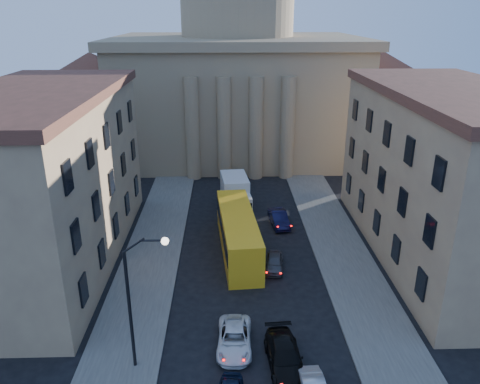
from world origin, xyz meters
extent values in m
cube|color=#504E49|center=(-8.50, 18.00, 0.07)|extent=(5.00, 60.00, 0.15)
cube|color=#504E49|center=(8.50, 18.00, 0.07)|extent=(5.00, 60.00, 0.15)
cube|color=#92775A|center=(0.00, 56.00, 8.00)|extent=(34.00, 26.00, 16.00)
cube|color=#92775A|center=(0.00, 56.00, 16.40)|extent=(35.50, 27.50, 1.20)
cylinder|color=#92775A|center=(0.00, 56.00, 20.00)|extent=(16.00, 16.00, 8.00)
cube|color=#92775A|center=(-21.00, 54.00, 5.50)|extent=(13.00, 13.00, 11.00)
cone|color=#502F22|center=(-21.00, 54.00, 13.00)|extent=(26.02, 26.02, 4.00)
cube|color=#92775A|center=(21.00, 54.00, 5.50)|extent=(13.00, 13.00, 11.00)
cone|color=#502F22|center=(21.00, 54.00, 13.00)|extent=(26.02, 26.02, 4.00)
cylinder|color=#92775A|center=(-6.00, 42.80, 6.50)|extent=(1.80, 1.80, 13.00)
cylinder|color=#92775A|center=(-2.00, 42.80, 6.50)|extent=(1.80, 1.80, 13.00)
cylinder|color=#92775A|center=(2.00, 42.80, 6.50)|extent=(1.80, 1.80, 13.00)
cylinder|color=#92775A|center=(6.00, 42.80, 6.50)|extent=(1.80, 1.80, 13.00)
cube|color=tan|center=(-17.00, 22.00, 7.00)|extent=(11.00, 26.00, 14.00)
cube|color=#502F22|center=(-17.00, 22.00, 14.30)|extent=(11.60, 26.60, 0.80)
cube|color=tan|center=(17.00, 22.00, 7.00)|extent=(11.00, 26.00, 14.00)
cube|color=#502F22|center=(17.00, 22.00, 14.30)|extent=(11.60, 26.60, 0.80)
cylinder|color=black|center=(-7.50, 8.00, 4.00)|extent=(0.20, 0.20, 8.00)
cylinder|color=black|center=(-6.95, 8.00, 8.35)|extent=(1.30, 0.12, 0.96)
cylinder|color=black|center=(-5.95, 8.00, 8.65)|extent=(1.30, 0.12, 0.12)
sphere|color=white|center=(-5.20, 8.00, 8.60)|extent=(0.44, 0.44, 0.44)
imported|color=silver|center=(-1.38, 9.62, 0.66)|extent=(2.35, 4.80, 1.31)
imported|color=black|center=(1.65, 7.78, 0.74)|extent=(2.41, 5.21, 1.47)
imported|color=#47474B|center=(2.18, 19.43, 0.61)|extent=(1.90, 3.75, 1.22)
imported|color=black|center=(3.49, 28.07, 0.73)|extent=(2.00, 4.55, 1.45)
cube|color=yellow|center=(-0.80, 22.64, 1.78)|extent=(3.90, 12.82, 3.56)
cube|color=black|center=(-0.80, 22.64, 2.35)|extent=(3.92, 12.14, 1.26)
cylinder|color=black|center=(-1.56, 17.97, 0.57)|extent=(0.44, 1.17, 1.15)
cylinder|color=black|center=(0.72, 18.16, 0.57)|extent=(0.44, 1.17, 1.15)
cylinder|color=black|center=(-2.32, 27.12, 0.57)|extent=(0.44, 1.17, 1.15)
cylinder|color=black|center=(-0.04, 27.31, 0.57)|extent=(0.44, 1.17, 1.15)
cube|color=silver|center=(-0.59, 29.66, 1.35)|extent=(2.85, 2.95, 2.69)
cube|color=black|center=(-0.46, 28.38, 1.68)|extent=(2.47, 0.39, 1.23)
cube|color=silver|center=(-0.91, 32.67, 1.96)|extent=(3.17, 4.97, 3.48)
cylinder|color=black|center=(-1.66, 29.10, 0.50)|extent=(0.42, 1.04, 1.01)
cylinder|color=black|center=(0.57, 29.33, 0.50)|extent=(0.42, 1.04, 1.01)
cylinder|color=black|center=(-2.13, 33.56, 0.50)|extent=(0.42, 1.04, 1.01)
cylinder|color=black|center=(0.11, 33.80, 0.50)|extent=(0.42, 1.04, 1.01)
camera|label=1|loc=(-1.78, -15.06, 20.41)|focal=35.00mm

